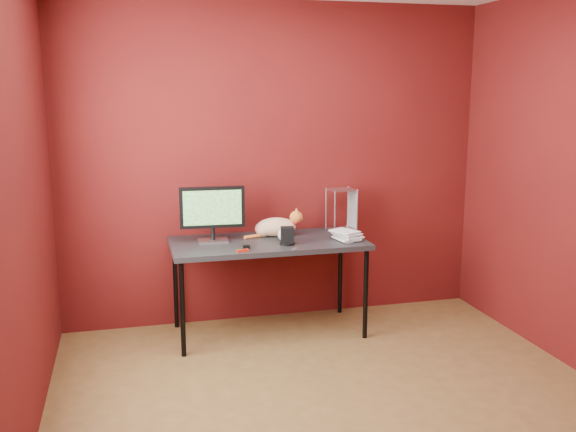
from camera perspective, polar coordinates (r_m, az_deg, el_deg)
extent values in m
cube|color=brown|center=(4.04, 4.94, -16.96)|extent=(3.50, 3.50, 0.01)
cube|color=#4E0E0E|center=(5.28, -1.13, 4.63)|extent=(3.50, 0.02, 2.60)
cube|color=#4E0E0E|center=(2.10, 21.66, -6.44)|extent=(3.50, 0.02, 2.60)
cube|color=#4E0E0E|center=(3.45, -23.25, 0.18)|extent=(0.02, 3.50, 2.60)
cube|color=black|center=(4.98, -1.77, -2.44)|extent=(1.50, 0.70, 0.04)
cylinder|color=black|center=(4.70, -9.37, -8.20)|extent=(0.04, 0.04, 0.71)
cylinder|color=black|center=(5.01, 6.92, -6.91)|extent=(0.04, 0.04, 0.71)
cylinder|color=black|center=(5.27, -9.96, -6.07)|extent=(0.04, 0.04, 0.71)
cylinder|color=black|center=(5.54, 4.67, -5.06)|extent=(0.04, 0.04, 0.71)
cube|color=#B1B0B5|center=(4.97, -6.68, -2.19)|extent=(0.24, 0.17, 0.02)
cylinder|color=black|center=(4.96, -6.69, -1.54)|extent=(0.03, 0.03, 0.10)
cube|color=black|center=(4.92, -6.74, 0.77)|extent=(0.50, 0.06, 0.32)
cube|color=#164F15|center=(4.92, -6.74, 0.77)|extent=(0.44, 0.03, 0.27)
ellipsoid|color=#C47029|center=(5.11, -1.06, -0.98)|extent=(0.34, 0.21, 0.15)
ellipsoid|color=#C47029|center=(5.11, -2.11, -1.16)|extent=(0.17, 0.16, 0.12)
sphere|color=silver|center=(5.13, -0.01, -1.21)|extent=(0.10, 0.10, 0.10)
sphere|color=orange|center=(5.11, 0.73, -0.11)|extent=(0.10, 0.10, 0.10)
cone|color=orange|center=(5.08, 0.82, 0.41)|extent=(0.03, 0.03, 0.04)
cone|color=orange|center=(5.13, 0.75, 0.52)|extent=(0.03, 0.03, 0.04)
cylinder|color=#B50C20|center=(5.12, 0.57, -0.58)|extent=(0.08, 0.08, 0.01)
cylinder|color=orange|center=(5.07, -3.03, -1.81)|extent=(0.17, 0.08, 0.03)
ellipsoid|color=silver|center=(4.94, -0.30, -1.68)|extent=(0.11, 0.11, 0.10)
ellipsoid|color=black|center=(4.89, -0.42, -1.66)|extent=(0.03, 0.01, 0.03)
ellipsoid|color=black|center=(4.90, 0.07, -1.63)|extent=(0.03, 0.01, 0.03)
cube|color=black|center=(4.89, -0.17, -2.00)|extent=(0.06, 0.02, 0.01)
cylinder|color=black|center=(4.85, -0.06, -2.46)|extent=(0.12, 0.12, 0.02)
cube|color=black|center=(4.84, -0.06, -1.68)|extent=(0.11, 0.10, 0.12)
imported|color=beige|center=(4.97, 4.54, -1.02)|extent=(0.19, 0.23, 0.21)
imported|color=beige|center=(4.93, 4.58, 1.37)|extent=(0.21, 0.25, 0.21)
imported|color=beige|center=(4.90, 4.62, 3.81)|extent=(0.22, 0.25, 0.21)
imported|color=beige|center=(4.87, 4.66, 6.27)|extent=(0.24, 0.26, 0.21)
cylinder|color=#B1B0B5|center=(5.21, 4.01, 0.36)|extent=(0.01, 0.01, 0.35)
cylinder|color=#B1B0B5|center=(5.27, 6.13, 0.47)|extent=(0.01, 0.01, 0.35)
cylinder|color=#B1B0B5|center=(5.36, 3.45, 0.69)|extent=(0.01, 0.01, 0.35)
cylinder|color=#B1B0B5|center=(5.43, 5.51, 0.79)|extent=(0.01, 0.01, 0.35)
cube|color=#B1B0B5|center=(5.35, 4.75, -1.19)|extent=(0.23, 0.19, 0.01)
cube|color=#B1B0B5|center=(5.29, 4.81, 2.37)|extent=(0.23, 0.19, 0.01)
cube|color=#AD1F0D|center=(4.65, -4.04, -3.09)|extent=(0.09, 0.04, 0.02)
cube|color=black|center=(4.74, -3.71, -2.76)|extent=(0.05, 0.03, 0.02)
cylinder|color=#B1B0B5|center=(4.73, 0.57, -2.89)|extent=(0.05, 0.05, 0.00)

